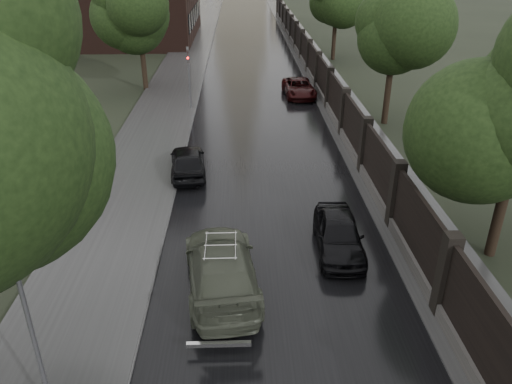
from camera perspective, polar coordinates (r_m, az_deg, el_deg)
name	(u,v)px	position (r m, az deg, el deg)	size (l,w,h in m)	color
fence_right	(314,68)	(39.74, 6.63, 13.86)	(0.45, 75.72, 2.70)	#383533
tree_left_far	(139,15)	(37.22, -13.26, 19.12)	(4.25, 4.25, 7.39)	black
tree_right_b	(394,38)	(30.00, 15.52, 16.58)	(4.08, 4.08, 7.01)	black
tree_right_c	(337,2)	(47.36, 9.19, 20.62)	(4.08, 4.08, 7.01)	black
lamp_post	(33,336)	(11.39, -24.13, -14.81)	(0.25, 0.12, 5.11)	#59595E
traffic_light	(189,73)	(32.32, -7.68, 13.33)	(0.16, 0.32, 4.00)	#59595E
volga_sedan	(221,267)	(15.64, -3.97, -8.58)	(2.14, 5.26, 1.53)	#424739
hatchback_left	(188,161)	(23.35, -7.80, 3.52)	(1.57, 3.91, 1.33)	black
car_right_near	(339,234)	(17.66, 9.44, -4.76)	(1.56, 3.89, 1.32)	black
car_right_far	(299,88)	(35.72, 4.94, 11.78)	(1.98, 4.30, 1.20)	black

